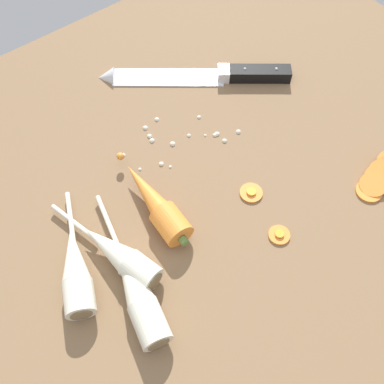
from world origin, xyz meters
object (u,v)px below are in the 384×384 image
object	(u,v)px
parsnip_front	(119,255)
carrot_slice_stray_near	(251,192)
chefs_knife	(191,75)
carrot_slice_stray_mid	(279,234)
whole_carrot	(155,203)
carrot_slice_stack	(380,176)
parsnip_mid_left	(76,270)
parsnip_mid_right	(136,289)

from	to	relation	value
parsnip_front	carrot_slice_stray_near	size ratio (longest dim) A/B	5.62
chefs_knife	carrot_slice_stray_mid	distance (cm)	34.20
chefs_knife	carrot_slice_stray_near	size ratio (longest dim) A/B	8.38
whole_carrot	carrot_slice_stack	size ratio (longest dim) A/B	1.91
parsnip_front	parsnip_mid_left	world-z (taller)	same
carrot_slice_stack	carrot_slice_stray_near	distance (cm)	19.96
parsnip_mid_right	carrot_slice_stray_mid	xyz separation A→B (cm)	(20.81, -5.54, -1.62)
whole_carrot	carrot_slice_stray_mid	world-z (taller)	whole_carrot
chefs_knife	carrot_slice_stack	size ratio (longest dim) A/B	3.00
carrot_slice_stack	carrot_slice_stray_near	xyz separation A→B (cm)	(-17.09, 10.30, -0.59)
parsnip_mid_left	carrot_slice_stray_mid	distance (cm)	28.53
parsnip_mid_left	carrot_slice_stray_near	xyz separation A→B (cm)	(27.22, -4.88, -1.62)
chefs_knife	parsnip_mid_left	world-z (taller)	parsnip_mid_left
chefs_knife	carrot_slice_stray_near	xyz separation A→B (cm)	(-8.29, -24.97, -0.29)
parsnip_front	parsnip_mid_left	bearing A→B (deg)	163.33
carrot_slice_stack	parsnip_mid_left	bearing A→B (deg)	161.08
parsnip_front	parsnip_mid_left	xyz separation A→B (cm)	(-5.64, 1.69, 0.00)
whole_carrot	parsnip_front	bearing A→B (deg)	-158.55
parsnip_front	carrot_slice_stray_near	xyz separation A→B (cm)	(21.58, -3.19, -1.62)
carrot_slice_stray_near	carrot_slice_stray_mid	world-z (taller)	same
parsnip_front	parsnip_mid_right	bearing A→B (deg)	-99.55
chefs_knife	carrot_slice_stack	distance (cm)	36.36
whole_carrot	parsnip_mid_left	xyz separation A→B (cm)	(-14.25, -1.70, -0.12)
whole_carrot	carrot_slice_stray_mid	bearing A→B (deg)	-51.76
chefs_knife	carrot_slice_stray_mid	bearing A→B (deg)	-106.94
parsnip_mid_right	carrot_slice_stack	world-z (taller)	parsnip_mid_right
chefs_knife	carrot_slice_stray_mid	world-z (taller)	chefs_knife
parsnip_front	carrot_slice_stack	world-z (taller)	parsnip_front
parsnip_mid_right	carrot_slice_stack	xyz separation A→B (cm)	(39.58, -8.10, -1.03)
parsnip_front	parsnip_mid_right	xyz separation A→B (cm)	(-0.91, -5.39, -0.00)
parsnip_mid_left	parsnip_mid_right	xyz separation A→B (cm)	(4.73, -7.08, -0.00)
carrot_slice_stray_mid	parsnip_mid_right	bearing A→B (deg)	165.08
carrot_slice_stack	parsnip_front	bearing A→B (deg)	160.76
parsnip_mid_right	carrot_slice_stack	distance (cm)	40.41
chefs_knife	parsnip_front	bearing A→B (deg)	-143.90
chefs_knife	parsnip_mid_right	xyz separation A→B (cm)	(-30.78, -27.17, 1.33)
chefs_knife	parsnip_front	world-z (taller)	parsnip_front
carrot_slice_stray_near	carrot_slice_stray_mid	bearing A→B (deg)	-102.24
parsnip_mid_left	parsnip_mid_right	world-z (taller)	same
carrot_slice_stray_near	carrot_slice_stray_mid	distance (cm)	7.92
whole_carrot	parsnip_mid_left	world-z (taller)	whole_carrot
parsnip_mid_left	parsnip_mid_right	size ratio (longest dim) A/B	0.78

